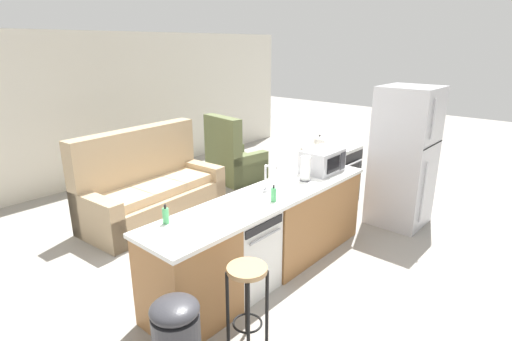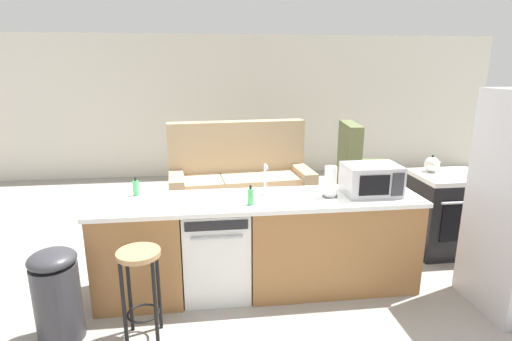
% 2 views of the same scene
% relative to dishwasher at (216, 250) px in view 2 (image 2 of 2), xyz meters
% --- Properties ---
extents(ground_plane, '(24.00, 24.00, 0.00)m').
position_rel_dishwasher_xyz_m(ground_plane, '(0.25, 0.00, -0.42)').
color(ground_plane, gray).
extents(wall_back, '(10.00, 0.06, 2.60)m').
position_rel_dishwasher_xyz_m(wall_back, '(0.55, 4.20, 0.88)').
color(wall_back, silver).
rests_on(wall_back, ground_plane).
extents(kitchen_counter, '(2.94, 0.66, 0.90)m').
position_rel_dishwasher_xyz_m(kitchen_counter, '(0.49, 0.00, -0.00)').
color(kitchen_counter, '#9E6B3D').
rests_on(kitchen_counter, ground_plane).
extents(dishwasher, '(0.58, 0.61, 0.84)m').
position_rel_dishwasher_xyz_m(dishwasher, '(0.00, 0.00, 0.00)').
color(dishwasher, white).
rests_on(dishwasher, ground_plane).
extents(stove_range, '(0.76, 0.68, 0.90)m').
position_rel_dishwasher_xyz_m(stove_range, '(2.60, 0.55, 0.03)').
color(stove_range, black).
rests_on(stove_range, ground_plane).
extents(microwave, '(0.50, 0.37, 0.28)m').
position_rel_dishwasher_xyz_m(microwave, '(1.43, -0.00, 0.62)').
color(microwave, '#B7B7BC').
rests_on(microwave, kitchen_counter).
extents(sink_faucet, '(0.07, 0.18, 0.30)m').
position_rel_dishwasher_xyz_m(sink_faucet, '(0.46, 0.07, 0.61)').
color(sink_faucet, silver).
rests_on(sink_faucet, kitchen_counter).
extents(paper_towel_roll, '(0.14, 0.14, 0.28)m').
position_rel_dishwasher_xyz_m(paper_towel_roll, '(1.04, -0.03, 0.62)').
color(paper_towel_roll, '#4C4C51').
rests_on(paper_towel_roll, kitchen_counter).
extents(soap_bottle, '(0.06, 0.06, 0.18)m').
position_rel_dishwasher_xyz_m(soap_bottle, '(0.30, -0.16, 0.55)').
color(soap_bottle, '#4CB266').
rests_on(soap_bottle, kitchen_counter).
extents(dish_soap_bottle, '(0.06, 0.06, 0.18)m').
position_rel_dishwasher_xyz_m(dish_soap_bottle, '(-0.71, 0.23, 0.55)').
color(dish_soap_bottle, '#4CB266').
rests_on(dish_soap_bottle, kitchen_counter).
extents(kettle, '(0.21, 0.17, 0.19)m').
position_rel_dishwasher_xyz_m(kettle, '(2.43, 0.68, 0.56)').
color(kettle, silver).
rests_on(kettle, stove_range).
extents(bar_stool, '(0.32, 0.32, 0.74)m').
position_rel_dishwasher_xyz_m(bar_stool, '(-0.58, -0.61, 0.11)').
color(bar_stool, tan).
rests_on(bar_stool, ground_plane).
extents(trash_bin, '(0.35, 0.35, 0.74)m').
position_rel_dishwasher_xyz_m(trash_bin, '(-1.22, -0.52, -0.04)').
color(trash_bin, '#333338').
rests_on(trash_bin, ground_plane).
extents(couch, '(2.07, 1.06, 1.27)m').
position_rel_dishwasher_xyz_m(couch, '(0.40, 2.18, -0.03)').
color(couch, tan).
rests_on(couch, ground_plane).
extents(armchair, '(0.91, 0.95, 1.20)m').
position_rel_dishwasher_xyz_m(armchair, '(2.33, 2.43, -0.07)').
color(armchair, '#667047').
rests_on(armchair, ground_plane).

